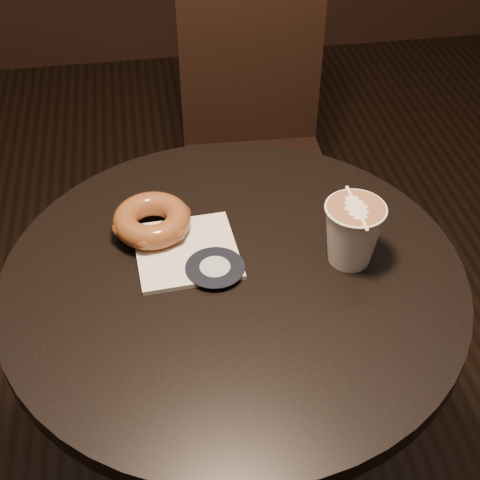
# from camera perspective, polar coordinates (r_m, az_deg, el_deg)

# --- Properties ---
(cafe_table) EXTENTS (0.70, 0.70, 0.75)m
(cafe_table) POSITION_cam_1_polar(r_m,az_deg,el_deg) (1.15, -0.50, -9.83)
(cafe_table) COLOR black
(cafe_table) RESTS_ON ground
(chair) EXTENTS (0.38, 0.38, 0.93)m
(chair) POSITION_cam_1_polar(r_m,az_deg,el_deg) (1.77, 1.21, 9.67)
(chair) COLOR black
(chair) RESTS_ON ground
(pastry_bag) EXTENTS (0.16, 0.16, 0.01)m
(pastry_bag) POSITION_cam_1_polar(r_m,az_deg,el_deg) (1.03, -4.58, -0.96)
(pastry_bag) COLOR white
(pastry_bag) RESTS_ON cafe_table
(doughnut) EXTENTS (0.12, 0.12, 0.04)m
(doughnut) POSITION_cam_1_polar(r_m,az_deg,el_deg) (1.06, -7.53, 1.69)
(doughnut) COLOR brown
(doughnut) RESTS_ON pastry_bag
(latte_cup) EXTENTS (0.09, 0.09, 0.10)m
(latte_cup) POSITION_cam_1_polar(r_m,az_deg,el_deg) (1.01, 9.56, 0.53)
(latte_cup) COLOR white
(latte_cup) RESTS_ON cafe_table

